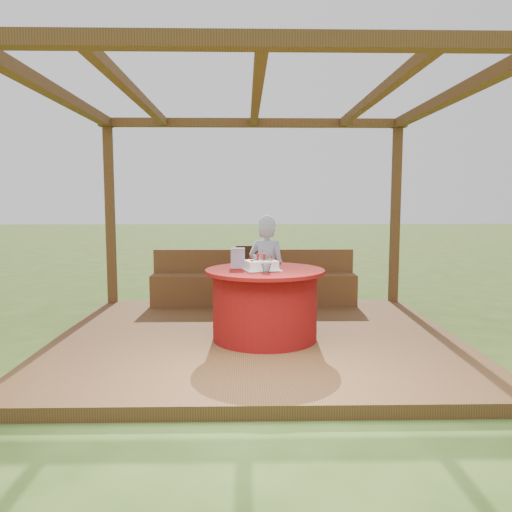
% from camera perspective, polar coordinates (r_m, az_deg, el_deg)
% --- Properties ---
extents(ground, '(60.00, 60.00, 0.00)m').
position_cam_1_polar(ground, '(5.81, 0.05, -10.12)').
color(ground, '#39541C').
rests_on(ground, ground).
extents(deck, '(4.50, 4.00, 0.12)m').
position_cam_1_polar(deck, '(5.80, 0.05, -9.55)').
color(deck, brown).
rests_on(deck, ground).
extents(pergola, '(4.50, 4.00, 2.72)m').
position_cam_1_polar(pergola, '(5.63, 0.06, 14.10)').
color(pergola, brown).
rests_on(pergola, deck).
extents(bench, '(3.00, 0.42, 0.80)m').
position_cam_1_polar(bench, '(7.40, -0.25, -3.48)').
color(bench, brown).
rests_on(bench, deck).
extents(table, '(1.31, 1.31, 0.78)m').
position_cam_1_polar(table, '(5.53, 1.01, -5.47)').
color(table, maroon).
rests_on(table, deck).
extents(chair, '(0.47, 0.47, 0.91)m').
position_cam_1_polar(chair, '(6.79, -0.37, -2.24)').
color(chair, '#321D10').
rests_on(chair, deck).
extents(elderly_woman, '(0.56, 0.48, 1.35)m').
position_cam_1_polar(elderly_woman, '(6.17, 1.25, -1.55)').
color(elderly_woman, '#9FC6ED').
rests_on(elderly_woman, deck).
extents(birthday_cake, '(0.46, 0.46, 0.17)m').
position_cam_1_polar(birthday_cake, '(5.43, 0.59, -1.02)').
color(birthday_cake, white).
rests_on(birthday_cake, table).
extents(gift_bag, '(0.16, 0.10, 0.22)m').
position_cam_1_polar(gift_bag, '(5.56, -2.10, -0.24)').
color(gift_bag, '#D187B6').
rests_on(gift_bag, table).
extents(drinking_glass, '(0.14, 0.14, 0.10)m').
position_cam_1_polar(drinking_glass, '(5.20, 1.18, -1.40)').
color(drinking_glass, white).
rests_on(drinking_glass, table).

